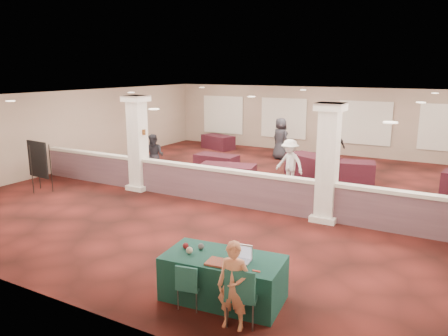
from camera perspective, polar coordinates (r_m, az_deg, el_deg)
The scene contains 32 objects.
ground at distance 14.73m, azimuth 3.42°, elevation -3.17°, with size 16.00×16.00×0.00m, color #4D1713.
wall_back at distance 21.78m, azimuth 12.74°, elevation 6.08°, with size 16.00×0.04×3.20m, color gray.
wall_front at distance 8.14m, azimuth -21.93°, elevation -5.76°, with size 16.00×0.04×3.20m, color gray.
wall_left at distance 19.19m, azimuth -18.62°, elevation 4.84°, with size 0.04×16.00×3.20m, color gray.
ceiling at distance 14.18m, azimuth 3.59°, elevation 9.35°, with size 16.00×16.00×0.02m, color silver.
partition_wall at distance 13.29m, azimuth 0.63°, elevation -2.39°, with size 15.60×0.28×1.10m.
column_left at distance 15.01m, azimuth -11.20°, elevation 3.32°, with size 0.72×0.72×3.20m.
column_right at distance 11.94m, azimuth 13.39°, elevation 0.77°, with size 0.72×0.72×3.20m.
sconce_left at distance 15.14m, azimuth -12.07°, elevation 4.75°, with size 0.12×0.12×0.18m.
sconce_right at distance 14.78m, azimuth -10.43°, elevation 4.63°, with size 0.12×0.12×0.18m.
near_table at distance 8.06m, azimuth -0.10°, elevation -14.15°, with size 2.12×1.06×0.82m, color #0E3432.
conf_chair_main at distance 7.23m, azimuth 2.28°, elevation -15.81°, with size 0.63×0.63×1.02m.
conf_chair_side at distance 7.75m, azimuth -4.61°, elevation -14.70°, with size 0.49×0.49×0.83m.
easel_board at distance 15.78m, azimuth -23.14°, elevation 0.98°, with size 1.01×0.54×1.72m.
woman at distance 7.12m, azimuth 1.27°, elevation -15.14°, with size 0.52×0.35×1.46m, color #EDA367.
far_table_front_left at distance 17.54m, azimuth -0.99°, elevation 0.64°, with size 1.70×0.85×0.69m, color black.
far_table_front_center at distance 15.34m, azimuth 0.43°, elevation -0.98°, with size 1.92×0.96×0.78m, color black.
far_table_front_right at distance 16.59m, azimuth 15.82°, elevation -0.44°, with size 1.90×0.95×0.77m, color black.
far_table_back_left at distance 22.54m, azimuth -0.78°, elevation 3.41°, with size 1.72×0.86×0.70m, color black.
far_table_back_center at distance 17.12m, azimuth 11.48°, elevation 0.28°, with size 2.00×1.00×0.81m, color black.
attendee_a at distance 16.87m, azimuth -9.10°, elevation 1.61°, with size 0.78×0.44×1.63m, color black.
attendee_b at distance 15.35m, azimuth 8.57°, elevation 0.61°, with size 1.08×0.49×1.69m, color silver.
attendee_c at distance 18.54m, azimuth 14.31°, elevation 2.52°, with size 1.01×0.48×1.71m, color black.
attendee_d at distance 20.03m, azimuth 7.38°, elevation 3.82°, with size 0.93×0.50×1.89m, color black.
laptop_base at distance 7.72m, azimuth 2.07°, elevation -12.00°, with size 0.37×0.26×0.02m, color #BABABF.
laptop_screen at distance 7.77m, azimuth 2.43°, elevation -10.74°, with size 0.37×0.01×0.25m, color #BABABF.
screen_glow at distance 7.77m, azimuth 2.41°, elevation -10.87°, with size 0.34×0.00×0.21m, color silver.
knitting at distance 7.62m, azimuth -0.55°, elevation -12.26°, with size 0.45×0.34×0.03m, color #C53F1F.
yarn_cream at distance 8.01m, azimuth -4.54°, elevation -10.66°, with size 0.12×0.12×0.12m, color beige.
yarn_red at distance 8.22m, azimuth -5.04°, elevation -10.08°, with size 0.11×0.11×0.11m, color maroon.
yarn_grey at distance 8.16m, azimuth -3.02°, elevation -10.19°, with size 0.12×0.12×0.12m, color #4E4D52.
scissors at distance 7.38m, azimuth 4.25°, elevation -13.28°, with size 0.13×0.03×0.01m, color red.
Camera 1 is at (6.12, -12.76, 4.08)m, focal length 35.00 mm.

